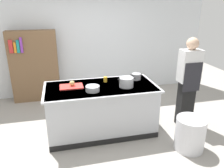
{
  "coord_description": "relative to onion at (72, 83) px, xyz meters",
  "views": [
    {
      "loc": [
        -0.65,
        -3.59,
        2.29
      ],
      "look_at": [
        0.25,
        0.2,
        0.85
      ],
      "focal_mm": 35.43,
      "sensor_mm": 36.0,
      "label": 1
    }
  ],
  "objects": [
    {
      "name": "bookshelf",
      "position": [
        -0.78,
        1.71,
        -0.11
      ],
      "size": [
        1.1,
        0.31,
        1.7
      ],
      "color": "brown",
      "rests_on": "ground_plane"
    },
    {
      "name": "mixing_bowl",
      "position": [
        0.32,
        -0.28,
        -0.02
      ],
      "size": [
        0.23,
        0.23,
        0.09
      ],
      "primitive_type": "cylinder",
      "color": "#B7BABF",
      "rests_on": "counter_island"
    },
    {
      "name": "back_wall",
      "position": [
        0.49,
        2.01,
        0.53
      ],
      "size": [
        6.4,
        0.12,
        3.0
      ],
      "primitive_type": "cube",
      "color": "silver",
      "rests_on": "ground_plane"
    },
    {
      "name": "sauce_pan",
      "position": [
        1.22,
        0.11,
        -0.01
      ],
      "size": [
        0.24,
        0.18,
        0.12
      ],
      "color": "#99999E",
      "rests_on": "counter_island"
    },
    {
      "name": "juice_cup",
      "position": [
        0.62,
        0.11,
        -0.02
      ],
      "size": [
        0.07,
        0.07,
        0.1
      ],
      "primitive_type": "cylinder",
      "color": "yellow",
      "rests_on": "counter_island"
    },
    {
      "name": "onion",
      "position": [
        0.0,
        0.0,
        0.0
      ],
      "size": [
        0.09,
        0.09,
        0.09
      ],
      "primitive_type": "sphere",
      "color": "tan",
      "rests_on": "cutting_board"
    },
    {
      "name": "counter_island",
      "position": [
        0.49,
        -0.09,
        -0.5
      ],
      "size": [
        1.98,
        0.98,
        0.9
      ],
      "color": "#B7BABF",
      "rests_on": "ground_plane"
    },
    {
      "name": "ground_plane",
      "position": [
        0.49,
        -0.09,
        -0.97
      ],
      "size": [
        10.0,
        10.0,
        0.0
      ],
      "primitive_type": "plane",
      "color": "#9E9991"
    },
    {
      "name": "trash_bin",
      "position": [
        1.79,
        -0.97,
        -0.69
      ],
      "size": [
        0.48,
        0.48,
        0.56
      ],
      "primitive_type": "cylinder",
      "color": "silver",
      "rests_on": "ground_plane"
    },
    {
      "name": "person_chef",
      "position": [
        2.13,
        -0.22,
        -0.05
      ],
      "size": [
        0.38,
        0.25,
        1.72
      ],
      "rotation": [
        0.0,
        0.0,
        1.54
      ],
      "color": "black",
      "rests_on": "ground_plane"
    },
    {
      "name": "cutting_board",
      "position": [
        -0.02,
        -0.01,
        -0.06
      ],
      "size": [
        0.4,
        0.28,
        0.02
      ],
      "primitive_type": "cube",
      "color": "red",
      "rests_on": "counter_island"
    },
    {
      "name": "stock_pot",
      "position": [
        0.92,
        -0.21,
        0.02
      ],
      "size": [
        0.31,
        0.25,
        0.17
      ],
      "color": "#B7BABF",
      "rests_on": "counter_island"
    }
  ]
}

